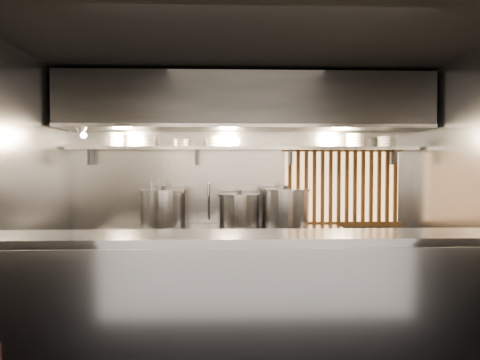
{
  "coord_description": "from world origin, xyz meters",
  "views": [
    {
      "loc": [
        -0.28,
        -4.62,
        1.68
      ],
      "look_at": [
        -0.08,
        0.55,
        1.5
      ],
      "focal_mm": 35.0,
      "sensor_mm": 36.0,
      "label": 1
    }
  ],
  "objects": [
    {
      "name": "bowl_stack_5",
      "position": [
        1.84,
        1.32,
        1.97
      ],
      "size": [
        0.24,
        0.24,
        0.13
      ],
      "color": "white",
      "rests_on": "bowl_shelf"
    },
    {
      "name": "bowl_stack_1",
      "position": [
        -1.21,
        1.32,
        1.97
      ],
      "size": [
        0.22,
        0.22,
        0.13
      ],
      "color": "white",
      "rests_on": "bowl_shelf"
    },
    {
      "name": "faucet_right",
      "position": [
        -0.45,
        1.37,
        1.31
      ],
      "size": [
        0.04,
        0.3,
        0.5
      ],
      "color": "silver",
      "rests_on": "wall_back"
    },
    {
      "name": "bowl_stack_2",
      "position": [
        -0.8,
        1.32,
        1.95
      ],
      "size": [
        0.2,
        0.2,
        0.09
      ],
      "color": "white",
      "rests_on": "bowl_shelf"
    },
    {
      "name": "stock_pot_mid",
      "position": [
        -0.07,
        1.13,
        1.11
      ],
      "size": [
        0.64,
        0.64,
        0.45
      ],
      "rotation": [
        0.0,
        0.0,
        -0.28
      ],
      "color": "#9B9BA0",
      "rests_on": "cooking_bench"
    },
    {
      "name": "stock_pot_left",
      "position": [
        -1.0,
        1.15,
        1.14
      ],
      "size": [
        0.76,
        0.76,
        0.51
      ],
      "rotation": [
        0.0,
        0.0,
        0.32
      ],
      "color": "#9B9BA0",
      "rests_on": "cooking_bench"
    },
    {
      "name": "bowl_stack_4",
      "position": [
        1.43,
        1.32,
        1.98
      ],
      "size": [
        0.24,
        0.24,
        0.17
      ],
      "color": "white",
      "rests_on": "bowl_shelf"
    },
    {
      "name": "heat_lamp",
      "position": [
        -1.9,
        0.85,
        2.07
      ],
      "size": [
        0.25,
        0.35,
        0.2
      ],
      "color": "#9B9BA0",
      "rests_on": "exhaust_hood"
    },
    {
      "name": "wood_screen",
      "position": [
        1.3,
        1.45,
        1.38
      ],
      "size": [
        1.56,
        0.09,
        1.04
      ],
      "color": "#FFBA72",
      "rests_on": "wall_back"
    },
    {
      "name": "bowl_stack_0",
      "position": [
        -1.61,
        1.32,
        1.98
      ],
      "size": [
        0.21,
        0.21,
        0.17
      ],
      "color": "white",
      "rests_on": "bowl_shelf"
    },
    {
      "name": "stock_pot_right",
      "position": [
        0.5,
        1.11,
        1.14
      ],
      "size": [
        0.62,
        0.62,
        0.52
      ],
      "rotation": [
        0.0,
        0.0,
        -0.03
      ],
      "color": "#9B9BA0",
      "rests_on": "cooking_bench"
    },
    {
      "name": "bowl_stack_3",
      "position": [
        -0.39,
        1.32,
        1.97
      ],
      "size": [
        0.24,
        0.24,
        0.13
      ],
      "color": "white",
      "rests_on": "bowl_shelf"
    },
    {
      "name": "serving_counter",
      "position": [
        0.0,
        -0.96,
        0.57
      ],
      "size": [
        4.5,
        0.56,
        1.13
      ],
      "color": "#9B9BA0",
      "rests_on": "floor"
    },
    {
      "name": "faucet_left",
      "position": [
        -1.15,
        1.37,
        1.31
      ],
      "size": [
        0.04,
        0.3,
        0.5
      ],
      "color": "silver",
      "rests_on": "wall_back"
    },
    {
      "name": "wall_right",
      "position": [
        2.25,
        0.0,
        1.4
      ],
      "size": [
        0.0,
        3.0,
        3.0
      ],
      "primitive_type": "plane",
      "rotation": [
        1.57,
        0.0,
        -1.57
      ],
      "color": "gray",
      "rests_on": "floor"
    },
    {
      "name": "bowl_shelf",
      "position": [
        0.0,
        1.32,
        1.88
      ],
      "size": [
        4.4,
        0.34,
        0.04
      ],
      "primitive_type": "cube",
      "color": "#9B9BA0",
      "rests_on": "wall_back"
    },
    {
      "name": "ceiling",
      "position": [
        0.0,
        0.0,
        2.8
      ],
      "size": [
        4.5,
        4.5,
        0.0
      ],
      "primitive_type": "plane",
      "rotation": [
        3.14,
        0.0,
        0.0
      ],
      "color": "black",
      "rests_on": "wall_back"
    },
    {
      "name": "floor",
      "position": [
        0.0,
        0.0,
        0.0
      ],
      "size": [
        4.5,
        4.5,
        0.0
      ],
      "primitive_type": "plane",
      "color": "black",
      "rests_on": "ground"
    },
    {
      "name": "wall_left",
      "position": [
        -2.25,
        0.0,
        1.4
      ],
      "size": [
        0.0,
        3.0,
        3.0
      ],
      "primitive_type": "plane",
      "rotation": [
        1.57,
        0.0,
        1.57
      ],
      "color": "gray",
      "rests_on": "floor"
    },
    {
      "name": "wall_back",
      "position": [
        0.0,
        1.5,
        1.4
      ],
      "size": [
        4.5,
        0.0,
        4.5
      ],
      "primitive_type": "plane",
      "rotation": [
        1.57,
        0.0,
        0.0
      ],
      "color": "gray",
      "rests_on": "floor"
    },
    {
      "name": "cooking_bench",
      "position": [
        -0.3,
        1.13,
        0.45
      ],
      "size": [
        3.0,
        0.7,
        0.9
      ],
      "primitive_type": "cube",
      "color": "#9B9BA0",
      "rests_on": "floor"
    },
    {
      "name": "exhaust_hood",
      "position": [
        0.0,
        1.1,
        2.42
      ],
      "size": [
        4.4,
        0.81,
        0.65
      ],
      "color": "#2D2D30",
      "rests_on": "ceiling"
    },
    {
      "name": "pendant_bulb",
      "position": [
        -0.1,
        1.2,
        1.96
      ],
      "size": [
        0.09,
        0.09,
        0.19
      ],
      "color": "#2D2D30",
      "rests_on": "exhaust_hood"
    }
  ]
}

